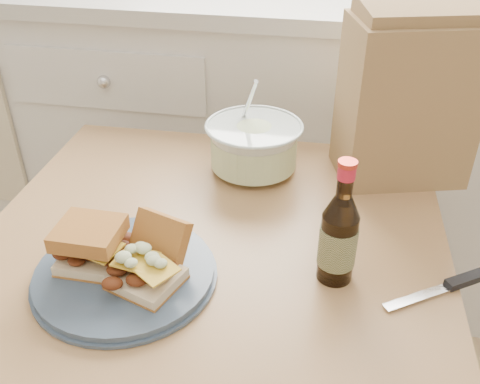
% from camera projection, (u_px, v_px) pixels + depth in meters
% --- Properties ---
extents(cabinet_run, '(2.50, 0.64, 0.94)m').
position_uv_depth(cabinet_run, '(299.00, 139.00, 1.74)').
color(cabinet_run, white).
rests_on(cabinet_run, ground).
extents(dining_table, '(0.85, 0.85, 0.69)m').
position_uv_depth(dining_table, '(211.00, 286.00, 0.99)').
color(dining_table, '#A5784E').
rests_on(dining_table, ground).
extents(plate, '(0.29, 0.29, 0.02)m').
position_uv_depth(plate, '(125.00, 274.00, 0.85)').
color(plate, '#3D4D62').
rests_on(plate, dining_table).
extents(sandwich_left, '(0.10, 0.09, 0.07)m').
position_uv_depth(sandwich_left, '(91.00, 245.00, 0.84)').
color(sandwich_left, beige).
rests_on(sandwich_left, plate).
extents(sandwich_right, '(0.12, 0.16, 0.08)m').
position_uv_depth(sandwich_right, '(150.00, 261.00, 0.82)').
color(sandwich_right, beige).
rests_on(sandwich_right, plate).
extents(coleslaw_bowl, '(0.20, 0.20, 0.20)m').
position_uv_depth(coleslaw_bowl, '(254.00, 148.00, 1.12)').
color(coleslaw_bowl, silver).
rests_on(coleslaw_bowl, dining_table).
extents(beer_bottle, '(0.06, 0.06, 0.21)m').
position_uv_depth(beer_bottle, '(339.00, 237.00, 0.82)').
color(beer_bottle, black).
rests_on(beer_bottle, dining_table).
extents(knife, '(0.17, 0.12, 0.01)m').
position_uv_depth(knife, '(455.00, 284.00, 0.84)').
color(knife, silver).
rests_on(knife, dining_table).
extents(paper_bag, '(0.28, 0.22, 0.32)m').
position_uv_depth(paper_bag, '(407.00, 101.00, 1.05)').
color(paper_bag, '#936B47').
rests_on(paper_bag, dining_table).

